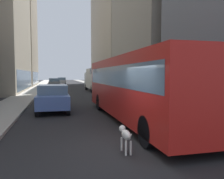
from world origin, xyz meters
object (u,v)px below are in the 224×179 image
dalmatian_dog (125,135)px  car_blue_hatchback (53,98)px  transit_bus (136,84)px  box_truck (96,79)px  car_grey_wagon (54,83)px  car_silver_sedan (62,81)px

dalmatian_dog → car_blue_hatchback: bearing=104.1°
car_blue_hatchback → transit_bus: bearing=-44.4°
transit_bus → box_truck: bearing=85.4°
transit_bus → car_grey_wagon: (-4.00, 31.55, -0.95)m
dalmatian_dog → car_grey_wagon: bearing=93.3°
car_silver_sedan → dalmatian_dog: (0.49, -47.97, -0.31)m
transit_bus → car_silver_sedan: bearing=93.2°
car_blue_hatchback → dalmatian_dog: (2.09, -8.30, -0.31)m
car_blue_hatchback → car_silver_sedan: 39.70m
car_blue_hatchback → box_truck: 17.05m
transit_bus → car_silver_sedan: 43.66m
transit_bus → dalmatian_dog: (-1.91, -4.39, -1.26)m
dalmatian_dog → transit_bus: bearing=66.4°
box_truck → car_silver_sedan: bearing=99.6°
transit_bus → car_grey_wagon: bearing=97.2°
car_grey_wagon → box_truck: 12.87m
transit_bus → car_blue_hatchback: size_ratio=2.54×
transit_bus → car_grey_wagon: transit_bus is taller
car_grey_wagon → dalmatian_dog: car_grey_wagon is taller
box_truck → car_blue_hatchback: bearing=-109.2°
transit_bus → car_grey_wagon: size_ratio=2.44×
transit_bus → car_blue_hatchback: (-4.00, 3.91, -0.95)m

